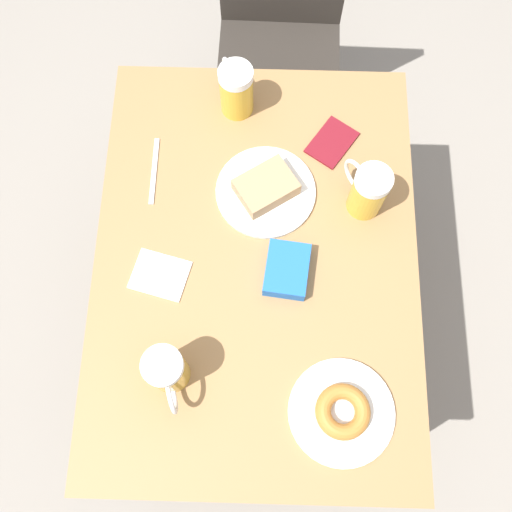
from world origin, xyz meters
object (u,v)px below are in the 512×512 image
at_px(plate_with_cake, 266,189).
at_px(beer_mug_center, 368,191).
at_px(plate_with_donut, 342,412).
at_px(beer_mug_right, 167,371).
at_px(blue_pouch, 287,270).
at_px(beer_mug_left, 236,89).
at_px(chair, 280,28).
at_px(napkin_folded, 160,275).
at_px(passport_near_edge, 332,142).
at_px(fork, 154,171).

distance_m(plate_with_cake, beer_mug_center, 0.24).
relative_size(plate_with_donut, beer_mug_right, 1.57).
bearing_deg(blue_pouch, beer_mug_left, 106.55).
bearing_deg(chair, napkin_folded, -105.76).
height_order(napkin_folded, passport_near_edge, passport_near_edge).
distance_m(beer_mug_center, passport_near_edge, 0.19).
height_order(plate_with_cake, passport_near_edge, plate_with_cake).
distance_m(plate_with_donut, passport_near_edge, 0.66).
bearing_deg(blue_pouch, passport_near_edge, 72.20).
height_order(plate_with_cake, plate_with_donut, plate_with_cake).
bearing_deg(fork, beer_mug_left, 44.29).
relative_size(plate_with_cake, beer_mug_left, 1.67).
xyz_separation_m(plate_with_cake, napkin_folded, (-0.24, -0.22, -0.02)).
bearing_deg(beer_mug_left, blue_pouch, -73.45).
relative_size(beer_mug_left, fork, 0.81).
xyz_separation_m(chair, fork, (-0.31, -0.64, 0.23)).
height_order(plate_with_donut, beer_mug_left, beer_mug_left).
distance_m(fork, blue_pouch, 0.42).
bearing_deg(beer_mug_center, beer_mug_left, 139.78).
bearing_deg(napkin_folded, passport_near_edge, 41.62).
bearing_deg(passport_near_edge, napkin_folded, -138.38).
distance_m(chair, beer_mug_right, 1.20).
distance_m(beer_mug_left, passport_near_edge, 0.27).
relative_size(napkin_folded, blue_pouch, 1.08).
relative_size(plate_with_donut, passport_near_edge, 1.50).
bearing_deg(beer_mug_right, beer_mug_left, 80.44).
xyz_separation_m(chair, beer_mug_center, (0.20, -0.72, 0.30)).
xyz_separation_m(plate_with_donut, napkin_folded, (-0.42, 0.30, -0.01)).
relative_size(plate_with_cake, fork, 1.35).
bearing_deg(plate_with_cake, fork, 169.75).
bearing_deg(beer_mug_right, plate_with_donut, -10.38).
relative_size(beer_mug_right, fork, 0.81).
relative_size(chair, plate_with_donut, 3.79).
bearing_deg(fork, napkin_folded, -82.28).
height_order(beer_mug_right, passport_near_edge, beer_mug_right).
distance_m(beer_mug_right, fork, 0.51).
relative_size(chair, passport_near_edge, 5.70).
xyz_separation_m(plate_with_donut, beer_mug_left, (-0.25, 0.76, 0.06)).
relative_size(beer_mug_right, blue_pouch, 1.07).
bearing_deg(beer_mug_center, fork, 171.82).
bearing_deg(plate_with_donut, napkin_folded, 144.39).
bearing_deg(plate_with_donut, chair, 96.54).
xyz_separation_m(plate_with_cake, passport_near_edge, (0.16, 0.14, -0.01)).
height_order(fork, passport_near_edge, passport_near_edge).
bearing_deg(blue_pouch, plate_with_cake, 104.57).
relative_size(beer_mug_right, napkin_folded, 0.99).
xyz_separation_m(beer_mug_center, fork, (-0.52, 0.07, -0.07)).
distance_m(beer_mug_left, napkin_folded, 0.50).
height_order(beer_mug_left, blue_pouch, beer_mug_left).
height_order(beer_mug_right, napkin_folded, beer_mug_right).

